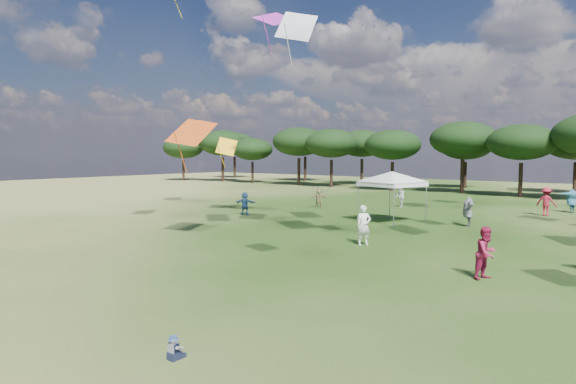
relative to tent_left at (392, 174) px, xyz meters
name	(u,v)px	position (x,y,z in m)	size (l,w,h in m)	color
ground	(80,382)	(4.61, -21.85, -2.89)	(140.00, 140.00, 0.00)	#294615
tent_left	(392,174)	(0.00, 0.00, 0.00)	(5.81, 5.81, 3.32)	gray
toddler	(174,349)	(5.18, -20.20, -2.68)	(0.31, 0.35, 0.48)	black
festival_crowd	(499,212)	(5.51, 2.07, -2.04)	(29.94, 23.37, 1.89)	silver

